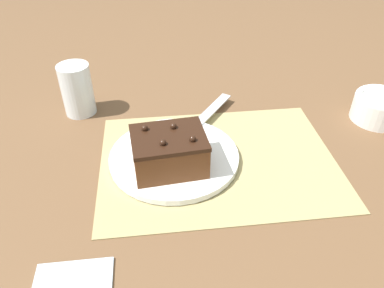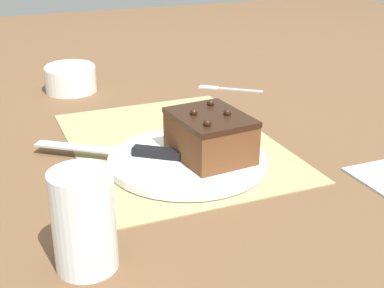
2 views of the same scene
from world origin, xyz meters
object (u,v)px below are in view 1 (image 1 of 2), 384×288
Objects in this scene: cake_plate at (174,157)px; serving_knife at (192,128)px; small_bowl at (379,106)px; chocolate_cake at (169,151)px; drinking_glass at (77,90)px.

cake_plate is 1.18× the size of serving_knife.
small_bowl is at bearing 11.44° from cake_plate.
chocolate_cake reaches higher than cake_plate.
chocolate_cake is (-0.01, -0.03, 0.04)m from cake_plate.
serving_knife is at bearing 60.61° from cake_plate.
chocolate_cake is 0.50m from small_bowl.
drinking_glass reaches higher than chocolate_cake.
serving_knife is (0.04, 0.08, 0.01)m from cake_plate.
serving_knife is at bearing -27.29° from drinking_glass.
drinking_glass is at bearing -170.41° from serving_knife.
cake_plate is 2.13× the size of drinking_glass.
drinking_glass is at bearing 128.81° from chocolate_cake.
small_bowl is (0.47, 0.10, 0.02)m from cake_plate.
small_bowl is at bearing 15.02° from chocolate_cake.
chocolate_cake is 0.13m from serving_knife.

